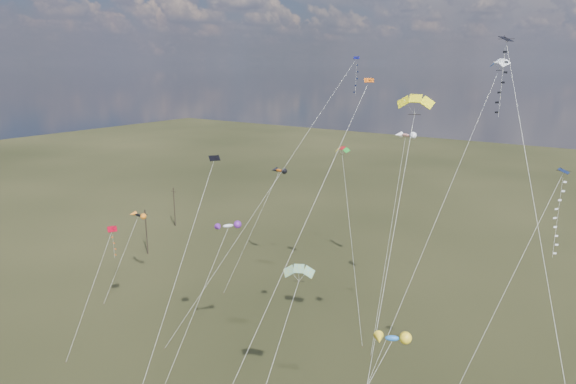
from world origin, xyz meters
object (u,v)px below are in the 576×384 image
Objects in this scene: utility_pole_far at (174,206)px; novelty_black_orange at (138,215)px; parafoil_yellow at (415,100)px; utility_pole_near at (146,232)px; diamond_black_high at (508,107)px.

novelty_black_orange reaches higher than utility_pole_far.
utility_pole_far is at bearing 154.35° from parafoil_yellow.
utility_pole_far is 0.72× the size of novelty_black_orange.
utility_pole_near is at bearing -60.26° from utility_pole_far.
diamond_black_high reaches higher than utility_pole_far.
utility_pole_far is 71.81m from parafoil_yellow.
diamond_black_high is at bearing -10.18° from parafoil_yellow.
parafoil_yellow is (60.58, -29.09, 25.29)m from utility_pole_far.
novelty_black_orange is (-43.75, 6.57, -18.78)m from parafoil_yellow.
novelty_black_orange reaches higher than utility_pole_near.
diamond_black_high reaches higher than parafoil_yellow.
utility_pole_far is at bearing 119.74° from utility_pole_near.
parafoil_yellow is (52.58, -15.09, 25.29)m from utility_pole_near.
parafoil_yellow is 48.06m from novelty_black_orange.
utility_pole_far is (-8.00, 14.00, 0.00)m from utility_pole_near.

